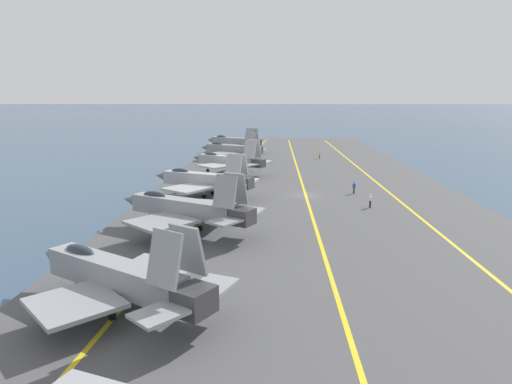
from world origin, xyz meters
TOP-DOWN VIEW (x-y plane):
  - ground_plane at (0.00, 0.00)m, footprint 2000.00×2000.00m
  - carrier_deck at (0.00, 0.00)m, footprint 190.76×45.53m
  - deck_stripe_foul_line at (0.00, -12.52)m, footprint 171.68×1.69m
  - deck_stripe_centerline at (0.00, 0.00)m, footprint 171.68×0.36m
  - deck_stripe_edge_line at (0.00, 12.52)m, footprint 171.41×10.28m
  - parked_jet_second at (-36.77, 14.74)m, footprint 12.83×15.58m
  - parked_jet_third at (-19.17, 13.71)m, footprint 13.68×16.43m
  - parked_jet_fourth at (-1.40, 14.61)m, footprint 13.87×15.86m
  - parked_jet_fifth at (17.75, 12.97)m, footprint 12.97×15.57m
  - parked_jet_sixth at (34.90, 13.99)m, footprint 13.40×15.22m
  - parked_jet_seventh at (51.52, 15.03)m, footprint 12.91×16.08m
  - crew_white_vest at (-7.28, -7.74)m, footprint 0.46×0.44m
  - crew_blue_vest at (1.35, -7.13)m, footprint 0.31×0.41m
  - crew_yellow_vest at (40.08, -5.77)m, footprint 0.44×0.46m

SIDE VIEW (x-z plane):
  - ground_plane at x=0.00m, z-range 0.00..0.00m
  - carrier_deck at x=0.00m, z-range 0.00..0.40m
  - deck_stripe_foul_line at x=0.00m, z-range 0.40..0.41m
  - deck_stripe_centerline at x=0.00m, z-range 0.40..0.41m
  - deck_stripe_edge_line at x=0.00m, z-range 0.40..0.41m
  - crew_yellow_vest at x=40.08m, z-range 0.48..2.21m
  - crew_white_vest at x=-7.28m, z-range 0.49..2.25m
  - crew_blue_vest at x=1.35m, z-range 0.49..2.26m
  - parked_jet_second at x=-36.77m, z-range -0.48..6.03m
  - parked_jet_fourth at x=-1.40m, z-range -0.32..5.98m
  - parked_jet_fifth at x=17.75m, z-range -0.35..6.24m
  - parked_jet_third at x=-19.17m, z-range -0.31..6.37m
  - parked_jet_sixth at x=34.90m, z-range -0.09..6.30m
  - parked_jet_seventh at x=51.52m, z-range 0.03..6.42m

